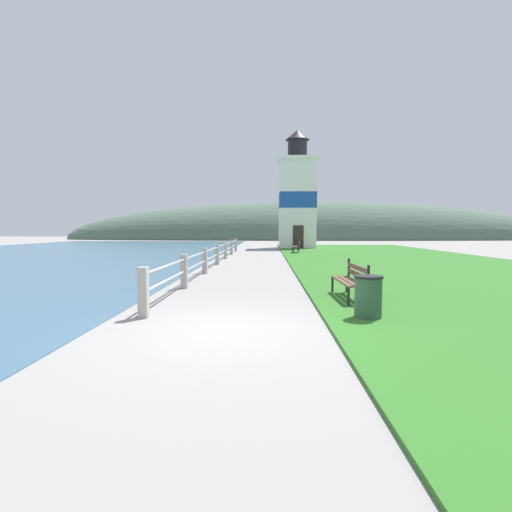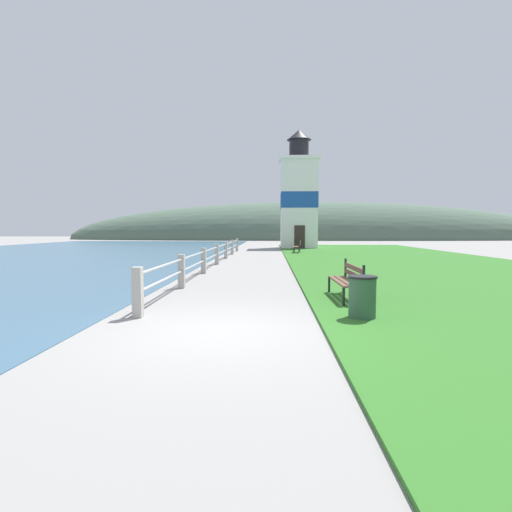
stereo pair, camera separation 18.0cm
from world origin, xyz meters
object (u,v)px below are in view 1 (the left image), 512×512
Objects in this scene: park_bench_near at (351,278)px; park_bench_midway at (297,246)px; lighthouse at (297,198)px; trash_bin at (368,298)px.

park_bench_midway is at bearing -91.32° from park_bench_near.
lighthouse reaches higher than park_bench_midway.
park_bench_midway reaches higher than trash_bin.
park_bench_near is 2.05m from trash_bin.
park_bench_near is at bearing -91.41° from lighthouse.
park_bench_near is 1.14× the size of park_bench_midway.
trash_bin is at bearing -91.54° from lighthouse.
lighthouse is at bearing -87.75° from park_bench_midway.
trash_bin is at bearing 95.82° from park_bench_midway.
trash_bin is (-0.76, -28.03, -4.02)m from lighthouse.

